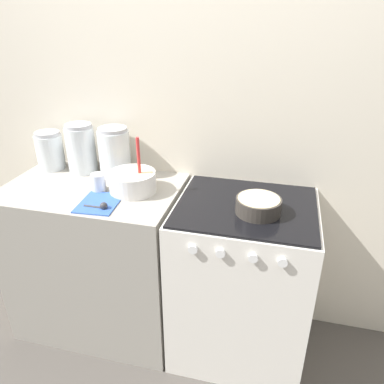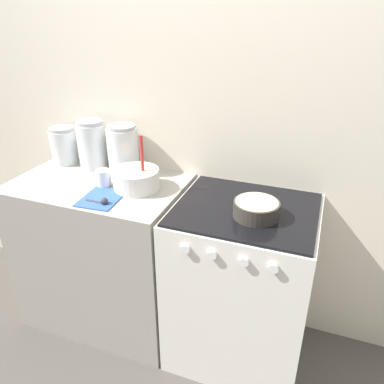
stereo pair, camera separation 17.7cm
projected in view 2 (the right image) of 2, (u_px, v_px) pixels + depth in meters
The scene contains 12 objects.
ground_plane at pixel (158, 369), 2.00m from camera, with size 12.00×12.00×0.00m, color #4C4742.
wall_back at pixel (198, 120), 1.98m from camera, with size 4.82×0.05×2.40m.
countertop_cabinet at pixel (106, 252), 2.19m from camera, with size 0.91×0.58×0.90m.
stove at pixel (241, 284), 1.93m from camera, with size 0.67×0.60×0.90m.
mixing_bowl at pixel (136, 178), 1.90m from camera, with size 0.23×0.23×0.29m.
baking_pan at pixel (256, 209), 1.65m from camera, with size 0.20×0.20×0.07m.
storage_jar_left at pixel (64, 148), 2.21m from camera, with size 0.15×0.15×0.22m.
storage_jar_middle at pixel (92, 148), 2.14m from camera, with size 0.16×0.16×0.27m.
storage_jar_right at pixel (123, 152), 2.07m from camera, with size 0.17×0.17×0.27m.
tin_can at pixel (104, 178), 1.93m from camera, with size 0.07×0.07×0.09m.
recipe_page at pixel (102, 198), 1.82m from camera, with size 0.20×0.24×0.01m.
measuring_spoon at pixel (102, 201), 1.76m from camera, with size 0.12×0.04×0.04m.
Camera 2 is at (0.65, -1.22, 1.73)m, focal length 35.00 mm.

